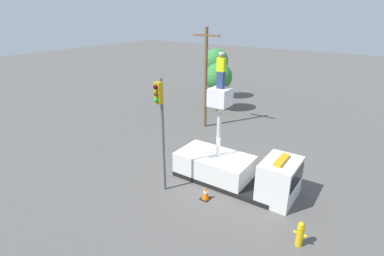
{
  "coord_description": "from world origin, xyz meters",
  "views": [
    {
      "loc": [
        6.4,
        -12.78,
        8.73
      ],
      "look_at": [
        -1.45,
        -1.25,
        3.22
      ],
      "focal_mm": 28.0,
      "sensor_mm": 36.0,
      "label": 1
    }
  ],
  "objects": [
    {
      "name": "traffic_cone_curbside",
      "position": [
        -0.09,
        -2.06,
        0.35
      ],
      "size": [
        0.46,
        0.46,
        0.74
      ],
      "color": "black",
      "rests_on": "ground"
    },
    {
      "name": "utility_pole",
      "position": [
        -5.4,
        6.41,
        4.13
      ],
      "size": [
        2.2,
        0.26,
        7.63
      ],
      "color": "brown",
      "rests_on": "ground"
    },
    {
      "name": "tree_left_bg",
      "position": [
        -6.56,
        10.44,
        3.14
      ],
      "size": [
        2.49,
        2.49,
        4.42
      ],
      "color": "brown",
      "rests_on": "ground"
    },
    {
      "name": "bucket_truck",
      "position": [
        0.44,
        0.0,
        0.88
      ],
      "size": [
        6.5,
        2.35,
        5.12
      ],
      "color": "black",
      "rests_on": "ground"
    },
    {
      "name": "tree_right_bg",
      "position": [
        -8.78,
        13.8,
        3.88
      ],
      "size": [
        2.49,
        2.49,
        5.19
      ],
      "color": "brown",
      "rests_on": "ground"
    },
    {
      "name": "ground_plane",
      "position": [
        0.0,
        0.0,
        0.0
      ],
      "size": [
        120.0,
        120.0,
        0.0
      ],
      "primitive_type": "plane",
      "color": "#565451"
    },
    {
      "name": "fire_hydrant",
      "position": [
        4.63,
        -2.64,
        0.55
      ],
      "size": [
        0.52,
        0.28,
        1.11
      ],
      "color": "gold",
      "rests_on": "ground"
    },
    {
      "name": "traffic_light_pole",
      "position": [
        -2.3,
        -2.64,
        4.14
      ],
      "size": [
        0.34,
        0.57,
        5.88
      ],
      "color": "#515156",
      "rests_on": "ground"
    },
    {
      "name": "traffic_cone_rear",
      "position": [
        -3.75,
        0.52,
        0.31
      ],
      "size": [
        0.51,
        0.51,
        0.65
      ],
      "color": "black",
      "rests_on": "ground"
    },
    {
      "name": "worker",
      "position": [
        -0.59,
        0.0,
        6.0
      ],
      "size": [
        0.4,
        0.26,
        1.75
      ],
      "color": "navy",
      "rests_on": "bucket_truck"
    }
  ]
}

